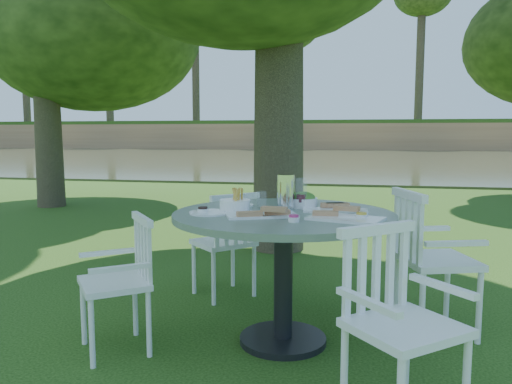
% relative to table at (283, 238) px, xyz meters
% --- Properties ---
extents(ground, '(140.00, 140.00, 0.00)m').
position_rel_table_xyz_m(ground, '(-0.41, 0.88, -0.69)').
color(ground, '#17390B').
rests_on(ground, ground).
extents(table, '(1.40, 1.40, 0.85)m').
position_rel_table_xyz_m(table, '(0.00, 0.00, 0.00)').
color(table, black).
rests_on(table, ground).
extents(chair_ne, '(0.59, 0.61, 0.97)m').
position_rel_table_xyz_m(chair_ne, '(0.89, 0.35, -0.12)').
color(chair_ne, white).
rests_on(chair_ne, ground).
extents(chair_nw, '(0.60, 0.60, 0.87)m').
position_rel_table_xyz_m(chair_nw, '(-0.57, 0.78, -0.18)').
color(chair_nw, white).
rests_on(chair_nw, ground).
extents(chair_sw, '(0.57, 0.57, 0.83)m').
position_rel_table_xyz_m(chair_sw, '(-0.94, -0.28, -0.20)').
color(chair_sw, white).
rests_on(chair_sw, ground).
extents(chair_se, '(0.63, 0.63, 0.91)m').
position_rel_table_xyz_m(chair_se, '(0.63, -0.73, -0.15)').
color(chair_se, white).
rests_on(chair_se, ground).
extents(tableware, '(1.19, 0.71, 0.23)m').
position_rel_table_xyz_m(tableware, '(-0.04, 0.04, 0.21)').
color(tableware, white).
rests_on(tableware, table).
extents(river, '(100.00, 28.00, 0.12)m').
position_rel_table_xyz_m(river, '(-0.41, 23.88, -0.69)').
color(river, '#353922').
rests_on(river, ground).
extents(far_bank, '(100.00, 18.00, 15.20)m').
position_rel_table_xyz_m(far_bank, '(-0.13, 42.00, 6.56)').
color(far_bank, '#9F714A').
rests_on(far_bank, ground).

